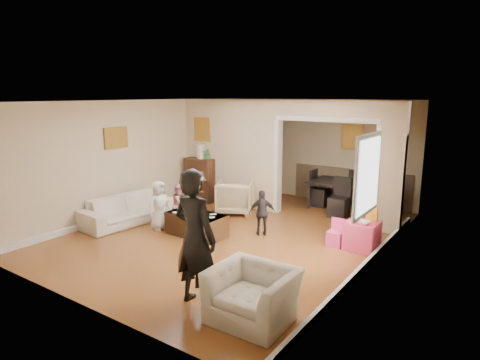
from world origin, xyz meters
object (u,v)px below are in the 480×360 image
Objects in this scene: coffee_table at (196,225)px; child_toddler at (262,213)px; coffee_cup at (198,213)px; play_table at (362,236)px; armchair_back at (235,197)px; cyan_cup at (356,219)px; dining_table at (349,197)px; child_kneel_a at (159,206)px; child_kneel_b at (180,205)px; sofa at (129,209)px; table_lamp at (201,151)px; adult_person at (195,238)px; armchair_front at (253,295)px; dresser at (202,179)px.

child_toddler is (1.05, 0.75, 0.23)m from coffee_table.
play_table is (2.83, 1.14, -0.23)m from coffee_cup.
armchair_back is 10.35× the size of cyan_cup.
child_kneel_a is at bearing -126.06° from dining_table.
child_kneel_b reaches higher than coffee_cup.
sofa reaches higher than play_table.
adult_person is at bearing -51.05° from table_lamp.
table_lamp is 4.84m from play_table.
coffee_cup is (1.83, 0.15, 0.19)m from sofa.
child_kneel_b is at bearing -167.68° from play_table.
armchair_front is 0.98× the size of child_kneel_a.
armchair_back is at bearing -57.67° from adult_person.
dresser reaches higher than armchair_back.
cyan_cup is (4.56, 1.24, 0.26)m from sofa.
cyan_cup is 0.09× the size of child_toddler.
dining_table reaches higher than coffee_table.
table_lamp is 2.96m from coffee_cup.
sofa is 1.85m from coffee_cup.
coffee_cup is at bearing -158.17° from cyan_cup.
child_toddler is (2.72, -1.42, -0.84)m from table_lamp.
armchair_front is at bearing -143.26° from child_kneel_b.
table_lamp is at bearing -46.99° from adult_person.
sofa is 0.91m from child_kneel_a.
table_lamp is at bearing 4.34° from sofa.
dining_table is 4.46m from child_kneel_a.
child_kneel_a is at bearing -70.52° from table_lamp.
armchair_front is 1.03m from adult_person.
child_toddler reaches higher than sofa.
child_kneel_b is at bearing -128.21° from dining_table.
armchair_back is 1.74m from coffee_table.
coffee_cup is 0.06× the size of dining_table.
adult_person is at bearing -49.65° from coffee_table.
armchair_back is at bearing -140.18° from dining_table.
dining_table is (3.57, 3.61, 0.04)m from sofa.
table_lamp is 2.59m from child_kneel_a.
adult_person is 2.94m from child_toddler.
table_lamp is 0.35× the size of child_kneel_a.
sofa is 1.73× the size of coffee_table.
table_lamp reaches higher than coffee_table.
adult_person is (1.76, -2.07, 0.69)m from coffee_table.
dining_table is 1.04× the size of adult_person.
child_kneel_a is (-3.78, -1.24, 0.25)m from play_table.
armchair_back is 1.95m from child_kneel_a.
cyan_cup is 3.31m from adult_person.
table_lamp reaches higher than child_kneel_a.
dresser is 2.07× the size of play_table.
armchair_front is at bearing -96.14° from play_table.
coffee_table is at bearing 141.39° from armchair_front.
coffee_cup is at bearing -115.67° from dining_table.
dresser is at bearing 165.86° from cyan_cup.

